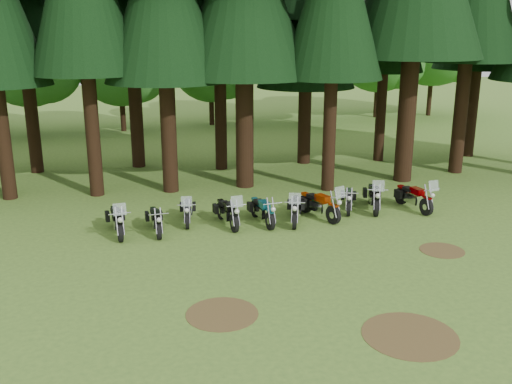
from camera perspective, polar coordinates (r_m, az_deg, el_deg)
ground at (r=16.77m, az=5.60°, el=-7.79°), size 120.00×120.00×0.00m
decid_2 at (r=39.66m, az=-21.59°, el=12.34°), size 6.72×6.53×8.40m
decid_3 at (r=39.68m, az=-13.08°, el=12.39°), size 6.12×5.95×7.65m
decid_4 at (r=41.42m, az=-4.15°, el=12.69°), size 5.93×5.76×7.41m
decid_5 at (r=42.37m, az=5.27°, el=15.26°), size 8.45×8.21×10.56m
decid_6 at (r=46.07m, az=12.70°, el=13.72°), size 7.06×6.86×8.82m
decid_7 at (r=48.06m, az=17.99°, el=14.64°), size 8.44×8.20×10.55m
dirt_patch_0 at (r=14.34m, az=-3.41°, el=-12.06°), size 1.80×1.80×0.01m
dirt_patch_1 at (r=19.03m, az=18.10°, el=-5.57°), size 1.40×1.40×0.01m
dirt_patch_2 at (r=13.88m, az=15.13°, el=-13.66°), size 2.20×2.20×0.01m
motorcycle_0 at (r=19.90m, az=-13.72°, el=-2.85°), size 0.55×2.24×1.40m
motorcycle_1 at (r=19.82m, az=-9.98°, el=-2.88°), size 0.32×1.99×0.81m
motorcycle_2 at (r=20.65m, az=-6.86°, el=-1.94°), size 0.52×2.01×1.26m
motorcycle_3 at (r=20.22m, az=-2.86°, el=-2.12°), size 0.57×2.19×1.37m
motorcycle_4 at (r=20.44m, az=0.64°, el=-1.95°), size 0.41×2.14×0.87m
motorcycle_5 at (r=20.60m, az=3.96°, el=-1.78°), size 0.98×2.17×1.39m
motorcycle_6 at (r=21.09m, az=6.34°, el=-1.35°), size 1.08×2.26×1.46m
motorcycle_7 at (r=22.18m, az=9.24°, el=-0.79°), size 0.86×1.90×0.81m
motorcycle_8 at (r=22.40m, az=11.69°, el=-0.55°), size 0.99×2.29×1.46m
motorcycle_9 at (r=22.78m, az=15.50°, el=-0.56°), size 0.63×2.27×1.43m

